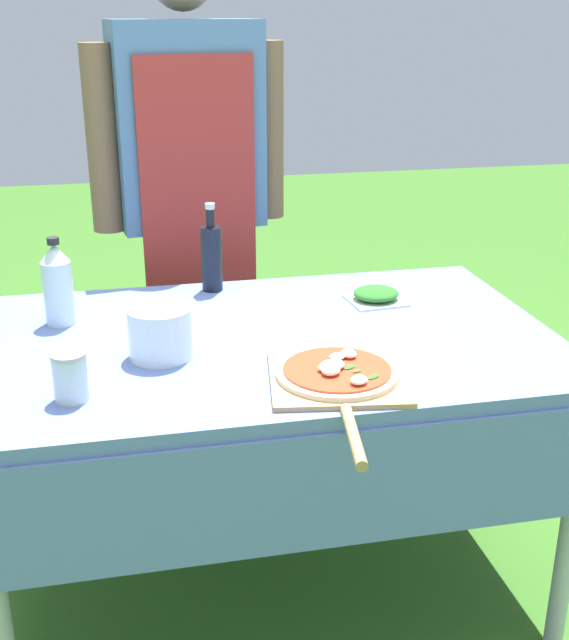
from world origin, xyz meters
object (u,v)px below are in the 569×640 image
person_cook (190,178)px  water_bottle (58,284)px  prep_table (270,365)px  mixing_tub (160,333)px  pizza_on_peel (338,376)px  sauce_jar (71,379)px  herb_container (376,295)px  oil_bottle (212,256)px

person_cook → water_bottle: (-0.41, -0.58, -0.15)m
prep_table → mixing_tub: 0.32m
pizza_on_peel → water_bottle: 0.81m
sauce_jar → person_cook: bearing=70.6°
water_bottle → sauce_jar: (0.04, -0.47, -0.06)m
herb_container → sauce_jar: sauce_jar is taller
prep_table → person_cook: size_ratio=0.85×
oil_bottle → mixing_tub: size_ratio=1.72×
herb_container → oil_bottle: bearing=156.1°
sauce_jar → prep_table: bearing=29.0°
prep_table → mixing_tub: size_ratio=9.69×
person_cook → water_bottle: bearing=46.0°
person_cook → sauce_jar: person_cook is taller
prep_table → water_bottle: 0.59m
herb_container → sauce_jar: 0.95m
oil_bottle → water_bottle: size_ratio=1.11×
mixing_tub → sauce_jar: bearing=-136.6°
person_cook → water_bottle: size_ratio=7.38×
prep_table → herb_container: bearing=29.2°
water_bottle → herb_container: 0.88m
oil_bottle → water_bottle: (-0.43, -0.19, 0.01)m
mixing_tub → sauce_jar: 0.28m
prep_table → person_cook: person_cook is taller
oil_bottle → water_bottle: bearing=-156.1°
water_bottle → sauce_jar: water_bottle is taller
water_bottle → sauce_jar: 0.47m
herb_container → prep_table: bearing=-150.8°
prep_table → water_bottle: (-0.52, 0.20, 0.19)m
person_cook → oil_bottle: size_ratio=6.64×
prep_table → water_bottle: water_bottle is taller
pizza_on_peel → oil_bottle: size_ratio=2.10×
herb_container → mixing_tub: bearing=-156.7°
pizza_on_peel → oil_bottle: oil_bottle is taller
mixing_tub → person_cook: bearing=79.0°
pizza_on_peel → mixing_tub: size_ratio=3.61×
herb_container → person_cook: bearing=128.4°
pizza_on_peel → mixing_tub: 0.44m
pizza_on_peel → herb_container: pizza_on_peel is taller
oil_bottle → person_cook: bearing=92.5°
herb_container → mixing_tub: (-0.63, -0.27, 0.04)m
oil_bottle → sauce_jar: (-0.38, -0.66, -0.06)m
person_cook → herb_container: person_cook is taller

